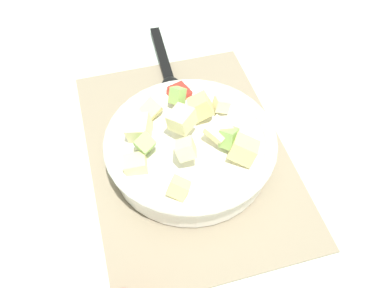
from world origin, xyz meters
name	(u,v)px	position (x,y,z in m)	size (l,w,h in m)	color
ground_plane	(187,153)	(0.00, 0.00, 0.00)	(2.40, 2.40, 0.00)	silver
placemat	(187,152)	(0.00, 0.00, 0.00)	(0.44, 0.31, 0.01)	gray
salad_bowl	(192,146)	(-0.02, 0.00, 0.04)	(0.26, 0.26, 0.10)	white
serving_spoon	(167,73)	(0.19, -0.01, 0.01)	(0.21, 0.04, 0.01)	black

